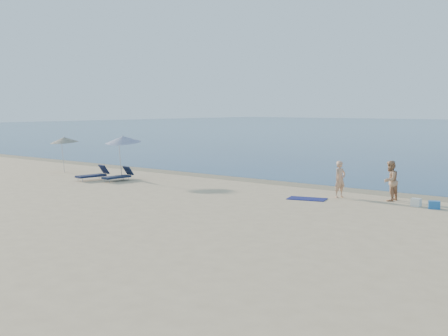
# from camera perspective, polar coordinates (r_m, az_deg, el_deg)

# --- Properties ---
(wet_sand_strip) EXTENTS (240.00, 1.60, 0.00)m
(wet_sand_strip) POSITION_cam_1_polar(r_m,az_deg,el_deg) (29.03, 6.70, -1.61)
(wet_sand_strip) COLOR #847254
(wet_sand_strip) RESTS_ON ground
(person_left) EXTENTS (0.55, 0.68, 1.60)m
(person_left) POSITION_cam_1_polar(r_m,az_deg,el_deg) (24.90, 11.71, -1.14)
(person_left) COLOR tan
(person_left) RESTS_ON ground
(person_right) EXTENTS (0.71, 0.88, 1.70)m
(person_right) POSITION_cam_1_polar(r_m,az_deg,el_deg) (24.53, 16.52, -1.26)
(person_right) COLOR tan
(person_right) RESTS_ON ground
(beach_towel) EXTENTS (1.80, 1.31, 0.03)m
(beach_towel) POSITION_cam_1_polar(r_m,az_deg,el_deg) (24.33, 8.42, -3.11)
(beach_towel) COLOR #0F134F
(beach_towel) RESTS_ON ground
(white_bag) EXTENTS (0.38, 0.33, 0.31)m
(white_bag) POSITION_cam_1_polar(r_m,az_deg,el_deg) (23.59, 18.93, -3.33)
(white_bag) COLOR white
(white_bag) RESTS_ON ground
(blue_cooler) EXTENTS (0.52, 0.45, 0.31)m
(blue_cooler) POSITION_cam_1_polar(r_m,az_deg,el_deg) (23.26, 20.57, -3.53)
(blue_cooler) COLOR #2063B1
(blue_cooler) RESTS_ON ground
(umbrella_near) EXTENTS (2.25, 2.27, 2.51)m
(umbrella_near) POSITION_cam_1_polar(r_m,az_deg,el_deg) (30.86, -10.21, 2.88)
(umbrella_near) COLOR silver
(umbrella_near) RESTS_ON ground
(umbrella_far) EXTENTS (2.05, 2.06, 2.23)m
(umbrella_far) POSITION_cam_1_polar(r_m,az_deg,el_deg) (35.12, -15.92, 2.77)
(umbrella_far) COLOR silver
(umbrella_far) RESTS_ON ground
(lounger_left) EXTENTS (0.84, 1.87, 0.80)m
(lounger_left) POSITION_cam_1_polar(r_m,az_deg,el_deg) (31.12, -13.13, -0.67)
(lounger_left) COLOR #161E3D
(lounger_left) RESTS_ON ground
(lounger_right) EXTENTS (0.72, 1.76, 0.76)m
(lounger_right) POSITION_cam_1_polar(r_m,az_deg,el_deg) (30.42, -10.65, -0.79)
(lounger_right) COLOR #141D38
(lounger_right) RESTS_ON ground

